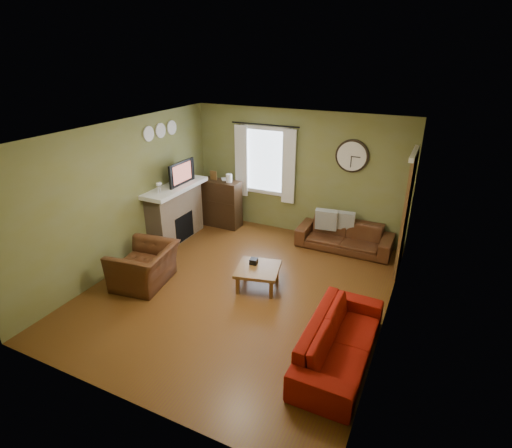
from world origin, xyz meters
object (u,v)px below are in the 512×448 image
at_px(sofa_brown, 344,236).
at_px(coffee_table, 258,277).
at_px(sofa_red, 340,340).
at_px(bookshelf, 221,203).
at_px(armchair, 145,266).

relative_size(sofa_brown, coffee_table, 2.68).
bearing_deg(sofa_red, coffee_table, 56.96).
relative_size(bookshelf, sofa_brown, 0.57).
xyz_separation_m(bookshelf, coffee_table, (1.84, -1.98, -0.34)).
distance_m(sofa_brown, coffee_table, 2.24).
bearing_deg(armchair, coffee_table, 102.82).
bearing_deg(coffee_table, sofa_brown, 65.05).
bearing_deg(bookshelf, sofa_brown, 1.00).
relative_size(sofa_brown, sofa_red, 0.95).
distance_m(sofa_red, armchair, 3.46).
bearing_deg(bookshelf, coffee_table, -46.98).
distance_m(bookshelf, sofa_red, 4.66).
bearing_deg(armchair, bookshelf, 172.50).
bearing_deg(coffee_table, armchair, -158.25).
bearing_deg(sofa_red, armchair, 83.81).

